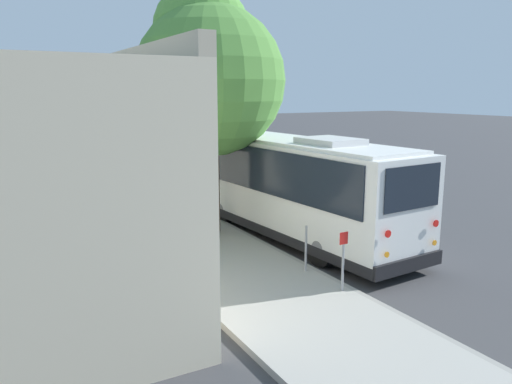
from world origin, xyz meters
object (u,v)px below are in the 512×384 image
object	(u,v)px
shuttle_bus	(294,183)
parked_sedan_white	(109,148)
parked_sedan_tan	(135,157)
sign_post_far	(306,248)
parked_sedan_blue	(164,170)
fire_hydrant	(157,185)
sign_post_near	(343,261)
street_tree	(208,71)

from	to	relation	value
shuttle_bus	parked_sedan_white	xyz separation A→B (m)	(23.83, 0.40, -1.19)
parked_sedan_tan	sign_post_far	bearing A→B (deg)	171.24
parked_sedan_tan	parked_sedan_white	size ratio (longest dim) A/B	0.96
parked_sedan_white	sign_post_far	bearing A→B (deg)	177.36
parked_sedan_blue	fire_hydrant	bearing A→B (deg)	153.30
sign_post_near	sign_post_far	world-z (taller)	sign_post_near
parked_sedan_white	parked_sedan_tan	bearing A→B (deg)	-177.73
shuttle_bus	sign_post_far	world-z (taller)	shuttle_bus
parked_sedan_blue	sign_post_near	world-z (taller)	sign_post_near
parked_sedan_tan	street_tree	world-z (taller)	street_tree
street_tree	fire_hydrant	distance (m)	8.07
parked_sedan_tan	street_tree	distance (m)	17.10
shuttle_bus	parked_sedan_tan	bearing A→B (deg)	-3.27
shuttle_bus	street_tree	world-z (taller)	street_tree
parked_sedan_tan	parked_sedan_white	world-z (taller)	parked_sedan_tan
sign_post_near	parked_sedan_white	bearing A→B (deg)	-2.52
parked_sedan_white	street_tree	distance (m)	22.77
parked_sedan_tan	parked_sedan_white	bearing A→B (deg)	-2.48
fire_hydrant	parked_sedan_white	bearing A→B (deg)	-5.42
street_tree	fire_hydrant	size ratio (longest dim) A/B	9.69
fire_hydrant	sign_post_near	bearing A→B (deg)	-178.94
parked_sedan_white	sign_post_far	distance (m)	26.93
shuttle_bus	parked_sedan_blue	size ratio (longest dim) A/B	2.22
street_tree	sign_post_near	size ratio (longest dim) A/B	5.67
parked_sedan_tan	parked_sedan_blue	bearing A→B (deg)	173.65
parked_sedan_white	sign_post_near	size ratio (longest dim) A/B	3.25
shuttle_bus	fire_hydrant	bearing A→B (deg)	9.21
sign_post_far	fire_hydrant	xyz separation A→B (m)	(11.23, 0.24, -0.19)
parked_sedan_blue	sign_post_far	xyz separation A→B (m)	(-14.75, 1.30, 0.12)
sign_post_near	fire_hydrant	world-z (taller)	sign_post_near
parked_sedan_blue	parked_sedan_tan	xyz separation A→B (m)	(6.26, -0.18, -0.03)
parked_sedan_white	sign_post_far	xyz separation A→B (m)	(-26.90, 1.25, 0.15)
sign_post_far	fire_hydrant	bearing A→B (deg)	1.20
parked_sedan_white	fire_hydrant	distance (m)	15.74
sign_post_near	sign_post_far	distance (m)	1.48
shuttle_bus	parked_sedan_blue	world-z (taller)	shuttle_bus
sign_post_far	shuttle_bus	bearing A→B (deg)	-28.30
fire_hydrant	parked_sedan_blue	bearing A→B (deg)	-23.66
parked_sedan_blue	shuttle_bus	bearing A→B (deg)	178.67
street_tree	fire_hydrant	xyz separation A→B (m)	(6.55, -0.30, -4.71)
parked_sedan_blue	street_tree	size ratio (longest dim) A/B	0.55
sign_post_far	sign_post_near	bearing A→B (deg)	180.00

